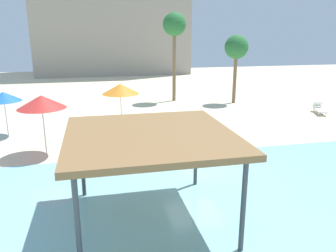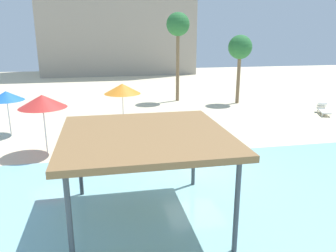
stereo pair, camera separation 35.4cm
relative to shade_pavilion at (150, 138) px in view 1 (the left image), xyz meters
The scene contains 11 objects.
ground_plane 5.51m from the shade_pavilion, 56.11° to the left, with size 80.00×80.00×0.00m, color beige.
lagoon_water 4.00m from the shade_pavilion, 25.31° to the right, with size 44.00×13.50×0.04m, color #8CC6CC.
shade_pavilion is the anchor object (origin of this frame).
beach_umbrella_red_0 7.93m from the shade_pavilion, 119.78° to the left, with size 2.23×2.23×2.88m.
beach_umbrella_orange_2 11.24m from the shade_pavilion, 89.75° to the left, with size 2.26×2.26×2.64m.
beach_umbrella_blue_3 12.35m from the shade_pavilion, 121.50° to the left, with size 1.92×1.92×2.52m.
lounge_chair_0 18.56m from the shade_pavilion, 38.66° to the left, with size 1.28×1.98×0.74m.
lounge_chair_2 10.49m from the shade_pavilion, 70.04° to the left, with size 1.08×1.99×0.74m.
lounge_chair_3 7.51m from the shade_pavilion, 52.76° to the left, with size 0.64×1.91×0.74m.
palm_tree_0 19.27m from the shade_pavilion, 74.29° to the left, with size 1.90×1.90×7.25m.
palm_tree_1 19.09m from the shade_pavilion, 59.06° to the left, with size 1.90×1.90×5.49m.
Camera 1 is at (-4.18, -13.19, 5.69)m, focal length 35.71 mm.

